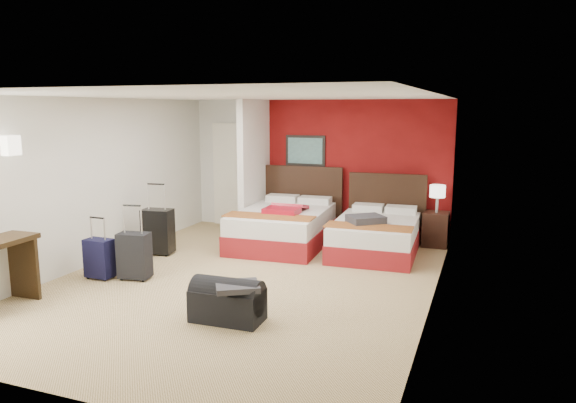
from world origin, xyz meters
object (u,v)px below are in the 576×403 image
at_px(duffel_bag, 228,303).
at_px(red_suitcase_open, 286,209).
at_px(nightstand, 436,229).
at_px(table_lamp, 437,199).
at_px(suitcase_black, 158,233).
at_px(bed_left, 283,228).
at_px(suitcase_charcoal, 135,257).
at_px(suitcase_navy, 100,260).
at_px(bed_right, 375,237).

bearing_deg(duffel_bag, red_suitcase_open, 97.85).
height_order(nightstand, table_lamp, table_lamp).
relative_size(red_suitcase_open, suitcase_black, 1.11).
height_order(table_lamp, suitcase_black, table_lamp).
bearing_deg(bed_left, suitcase_black, -146.89).
distance_m(table_lamp, suitcase_black, 4.70).
bearing_deg(bed_left, suitcase_charcoal, -119.99).
bearing_deg(duffel_bag, suitcase_black, 136.52).
bearing_deg(suitcase_navy, bed_left, 57.98).
height_order(nightstand, suitcase_charcoal, suitcase_charcoal).
height_order(table_lamp, suitcase_charcoal, table_lamp).
relative_size(bed_right, duffel_bag, 2.34).
distance_m(bed_left, suitcase_navy, 3.12).
distance_m(bed_left, table_lamp, 2.68).
relative_size(bed_left, bed_right, 1.11).
height_order(bed_right, red_suitcase_open, red_suitcase_open).
xyz_separation_m(nightstand, suitcase_navy, (-4.20, -3.48, -0.03)).
relative_size(table_lamp, suitcase_black, 0.66).
xyz_separation_m(suitcase_black, suitcase_navy, (-0.04, -1.37, -0.09)).
relative_size(nightstand, table_lamp, 1.26).
distance_m(bed_right, suitcase_charcoal, 3.78).
xyz_separation_m(bed_right, suitcase_navy, (-3.33, -2.63, -0.01)).
bearing_deg(suitcase_black, table_lamp, 19.26).
xyz_separation_m(nightstand, suitcase_charcoal, (-3.73, -3.33, 0.02)).
xyz_separation_m(red_suitcase_open, nightstand, (2.38, 0.98, -0.37)).
relative_size(nightstand, duffel_bag, 0.75).
xyz_separation_m(bed_right, table_lamp, (0.87, 0.85, 0.55)).
bearing_deg(red_suitcase_open, table_lamp, 21.85).
relative_size(bed_left, suitcase_charcoal, 3.30).
distance_m(suitcase_charcoal, duffel_bag, 2.07).
distance_m(red_suitcase_open, suitcase_black, 2.14).
relative_size(bed_right, suitcase_black, 2.61).
xyz_separation_m(bed_left, duffel_bag, (0.62, -3.32, -0.11)).
bearing_deg(suitcase_navy, table_lamp, 41.16).
bearing_deg(bed_right, duffel_bag, -108.81).
height_order(suitcase_black, suitcase_charcoal, suitcase_black).
height_order(nightstand, suitcase_navy, nightstand).
xyz_separation_m(bed_right, red_suitcase_open, (-1.51, -0.13, 0.39)).
height_order(suitcase_black, duffel_bag, suitcase_black).
height_order(bed_right, table_lamp, table_lamp).
bearing_deg(suitcase_charcoal, suitcase_navy, -172.70).
bearing_deg(red_suitcase_open, duffel_bag, -81.33).
bearing_deg(red_suitcase_open, bed_left, 134.44).
xyz_separation_m(table_lamp, suitcase_charcoal, (-3.73, -3.33, -0.51)).
xyz_separation_m(suitcase_black, duffel_bag, (2.31, -2.09, -0.15)).
bearing_deg(red_suitcase_open, suitcase_navy, -126.67).
xyz_separation_m(red_suitcase_open, suitcase_black, (-1.79, -1.13, -0.31)).
relative_size(red_suitcase_open, nightstand, 1.34).
relative_size(suitcase_charcoal, duffel_bag, 0.79).
bearing_deg(suitcase_black, red_suitcase_open, 24.71).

